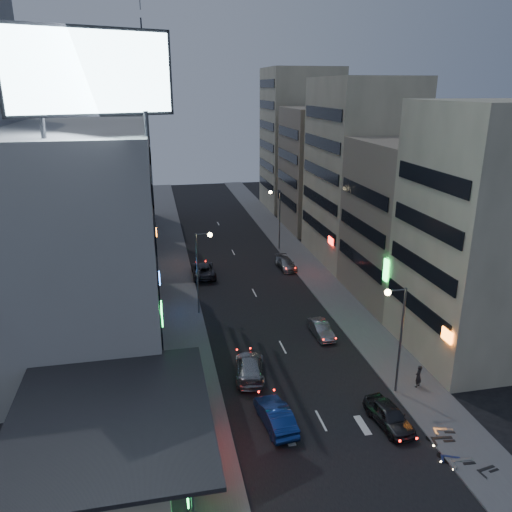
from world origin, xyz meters
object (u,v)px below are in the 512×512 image
object	(u,v)px
scooter_blue	(461,450)
scooter_silver_b	(454,421)
parked_car_left	(203,270)
parked_car_right_far	(286,264)
parked_car_right_near	(389,415)
road_car_silver	(250,367)
person	(418,376)
scooter_black_a	(494,457)
parked_car_right_mid	(321,329)
road_car_blue	(276,415)
scooter_silver_a	(472,449)
scooter_black_b	(453,428)

from	to	relation	value
scooter_blue	scooter_silver_b	size ratio (longest dim) A/B	0.87
parked_car_left	scooter_blue	xyz separation A→B (m)	(11.72, -33.15, -0.16)
scooter_blue	scooter_silver_b	world-z (taller)	scooter_silver_b
parked_car_left	parked_car_right_far	bearing A→B (deg)	-176.19
parked_car_right_near	road_car_silver	distance (m)	10.80
parked_car_right_near	person	xyz separation A→B (m)	(3.96, 3.47, 0.25)
road_car_silver	scooter_black_a	bearing A→B (deg)	143.81
parked_car_right_far	scooter_silver_b	world-z (taller)	parked_car_right_far
parked_car_right_far	scooter_black_a	distance (m)	34.74
parked_car_right_mid	scooter_blue	world-z (taller)	parked_car_right_mid
parked_car_right_near	scooter_blue	size ratio (longest dim) A/B	2.65
person	road_car_blue	bearing A→B (deg)	-22.20
parked_car_left	scooter_silver_a	size ratio (longest dim) A/B	2.75
parked_car_right_near	parked_car_right_far	size ratio (longest dim) A/B	0.97
parked_car_right_mid	scooter_black_a	xyz separation A→B (m)	(4.58, -17.34, 0.02)
scooter_black_b	scooter_silver_b	xyz separation A→B (m)	(0.51, 0.65, -0.05)
parked_car_right_near	scooter_silver_b	xyz separation A→B (m)	(3.82, -1.33, -0.04)
parked_car_left	parked_car_right_near	bearing A→B (deg)	107.95
scooter_black_a	scooter_silver_a	xyz separation A→B (m)	(-0.89, 0.78, 0.07)
parked_car_right_far	scooter_black_b	xyz separation A→B (m)	(2.24, -31.87, 0.09)
parked_car_right_far	road_car_blue	bearing A→B (deg)	-110.09
person	scooter_silver_a	bearing A→B (deg)	52.73
parked_car_left	scooter_black_a	bearing A→B (deg)	112.15
parked_car_right_near	scooter_silver_b	world-z (taller)	parked_car_right_near
scooter_black_a	scooter_silver_b	size ratio (longest dim) A/B	0.96
parked_car_right_near	scooter_black_b	distance (m)	3.86
scooter_black_a	scooter_silver_b	bearing A→B (deg)	-2.75
parked_car_right_near	scooter_blue	world-z (taller)	parked_car_right_near
road_car_blue	scooter_silver_b	xyz separation A→B (m)	(11.04, -2.78, -0.07)
road_car_blue	road_car_silver	world-z (taller)	road_car_blue
parked_car_right_near	parked_car_left	distance (m)	30.73
scooter_silver_b	parked_car_right_mid	bearing A→B (deg)	31.35
scooter_silver_a	scooter_blue	world-z (taller)	scooter_silver_a
parked_car_right_far	scooter_silver_a	size ratio (longest dim) A/B	2.18
person	scooter_silver_b	size ratio (longest dim) A/B	0.93
parked_car_right_far	road_car_blue	size ratio (longest dim) A/B	0.96
road_car_blue	scooter_black_a	distance (m)	13.01
scooter_silver_a	scooter_blue	size ratio (longest dim) A/B	1.25
parked_car_right_near	parked_car_right_mid	size ratio (longest dim) A/B	1.10
parked_car_right_near	scooter_black_b	size ratio (longest dim) A/B	2.14
person	scooter_silver_b	xyz separation A→B (m)	(-0.14, -4.80, -0.29)
parked_car_right_near	person	world-z (taller)	person
scooter_black_b	scooter_silver_b	world-z (taller)	scooter_black_b
person	parked_car_right_near	bearing A→B (deg)	8.72
road_car_blue	scooter_black_a	world-z (taller)	road_car_blue
scooter_blue	scooter_black_b	distance (m)	1.85
scooter_blue	scooter_black_b	xyz separation A→B (m)	(0.54, 1.77, 0.12)
parked_car_right_near	road_car_silver	size ratio (longest dim) A/B	0.83
scooter_silver_a	person	bearing A→B (deg)	-0.88
road_car_blue	scooter_black_b	xyz separation A→B (m)	(10.53, -3.43, -0.03)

